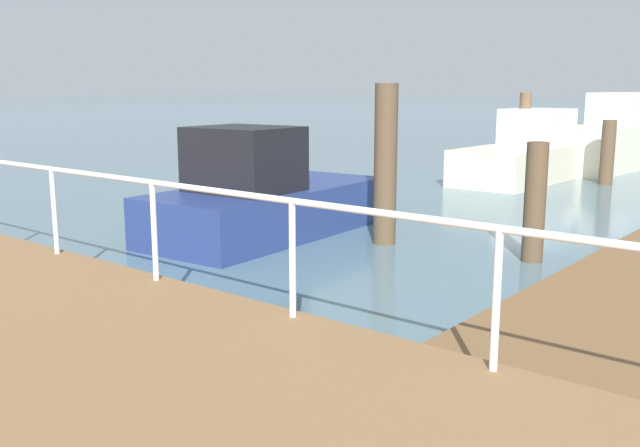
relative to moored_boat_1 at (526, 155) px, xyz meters
The scene contains 8 objects.
ground_plane 10.81m from the moored_boat_1, 160.85° to the left, with size 300.00×300.00×0.00m, color slate.
dock_piling_0 8.93m from the moored_boat_1, behind, with size 0.36×0.36×2.48m, color brown.
dock_piling_1 2.00m from the moored_boat_1, 77.58° to the right, with size 0.34×0.34×1.62m, color brown.
dock_piling_2 9.24m from the moored_boat_1, 156.06° to the right, with size 0.30×0.30×1.68m, color brown.
dock_piling_3 0.81m from the moored_boat_1, 30.69° to the left, with size 0.31×0.31×2.27m, color brown.
moored_boat_1 is the anchor object (origin of this frame).
moored_boat_3 5.02m from the moored_boat_1, ahead, with size 7.25×2.44×2.25m.
moored_boat_4 9.55m from the moored_boat_1, behind, with size 4.55×2.25×1.81m.
Camera 1 is at (-7.72, 8.86, 2.43)m, focal length 39.90 mm.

